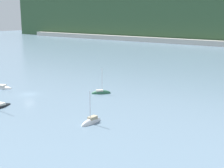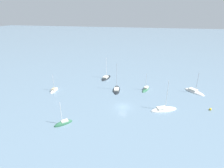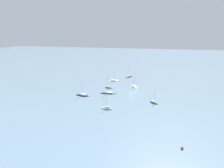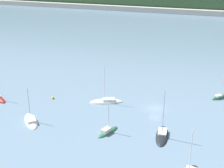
% 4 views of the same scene
% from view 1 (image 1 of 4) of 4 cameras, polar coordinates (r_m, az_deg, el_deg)
% --- Properties ---
extents(ground_plane, '(600.00, 600.00, 0.00)m').
position_cam_1_polar(ground_plane, '(84.57, -14.97, -1.84)').
color(ground_plane, slate).
extents(sailboat_1, '(4.66, 4.81, 7.68)m').
position_cam_1_polar(sailboat_1, '(82.59, -2.01, -1.70)').
color(sailboat_1, '#2D6647').
rests_on(sailboat_1, ground_plane).
extents(sailboat_5, '(1.54, 5.30, 7.40)m').
position_cam_1_polar(sailboat_5, '(60.52, -3.81, -7.05)').
color(sailboat_5, silver).
rests_on(sailboat_5, ground_plane).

